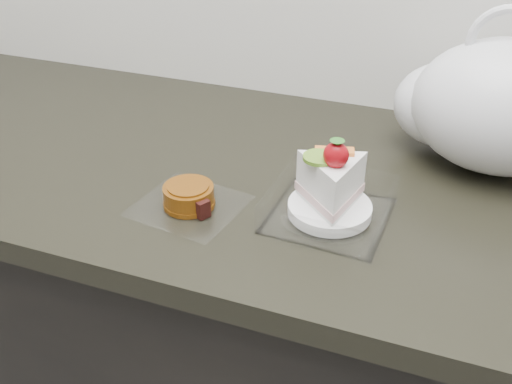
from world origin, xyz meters
name	(u,v)px	position (x,y,z in m)	size (l,w,h in m)	color
counter	(296,360)	(0.00, 1.69, 0.45)	(2.04, 0.64, 0.90)	black
cake_tray	(331,196)	(0.06, 1.59, 0.94)	(0.18, 0.18, 0.13)	white
mooncake_wrap	(189,198)	(-0.14, 1.54, 0.91)	(0.17, 0.16, 0.04)	white
plastic_bag	(492,106)	(0.27, 1.83, 1.01)	(0.35, 0.27, 0.27)	silver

